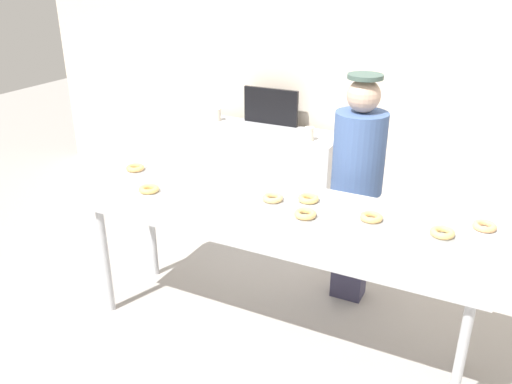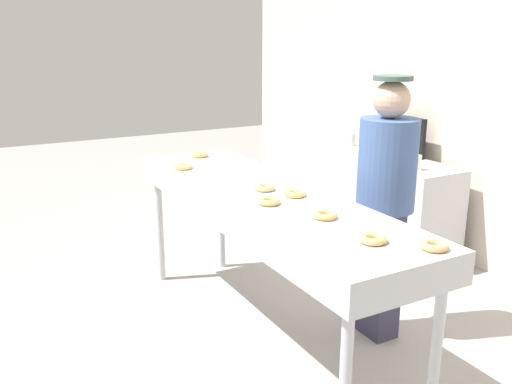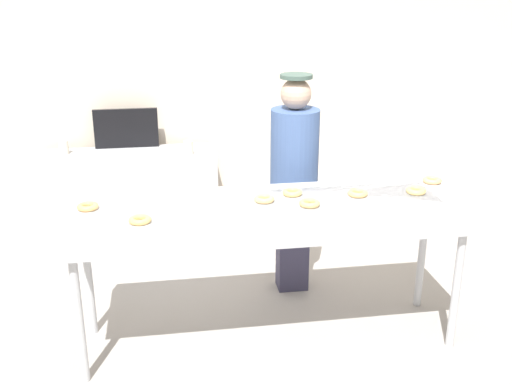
% 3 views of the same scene
% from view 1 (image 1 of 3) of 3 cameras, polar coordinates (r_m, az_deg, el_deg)
% --- Properties ---
extents(ground_plane, '(16.00, 16.00, 0.00)m').
position_cam_1_polar(ground_plane, '(3.88, 1.88, -15.15)').
color(ground_plane, '#9E9993').
extents(back_wall, '(8.00, 0.12, 3.25)m').
position_cam_1_polar(back_wall, '(5.28, 13.05, 14.28)').
color(back_wall, beige).
rests_on(back_wall, ground).
extents(fryer_conveyor, '(2.66, 0.72, 1.03)m').
position_cam_1_polar(fryer_conveyor, '(3.37, 2.09, -2.52)').
color(fryer_conveyor, '#B7BABF').
rests_on(fryer_conveyor, ground).
extents(glazed_donut_0, '(0.17, 0.17, 0.04)m').
position_cam_1_polar(glazed_donut_0, '(3.95, -12.96, 2.58)').
color(glazed_donut_0, '#ECAD61').
rests_on(glazed_donut_0, fryer_conveyor).
extents(glazed_donut_1, '(0.19, 0.19, 0.04)m').
position_cam_1_polar(glazed_donut_1, '(3.36, 5.70, -0.70)').
color(glazed_donut_1, '#E9BA64').
rests_on(glazed_donut_1, fryer_conveyor).
extents(glazed_donut_2, '(0.17, 0.17, 0.04)m').
position_cam_1_polar(glazed_donut_2, '(3.15, 5.35, -2.39)').
color(glazed_donut_2, tan).
rests_on(glazed_donut_2, fryer_conveyor).
extents(glazed_donut_3, '(0.19, 0.19, 0.04)m').
position_cam_1_polar(glazed_donut_3, '(3.55, -11.53, 0.31)').
color(glazed_donut_3, '#E8B763').
rests_on(glazed_donut_3, fryer_conveyor).
extents(glazed_donut_4, '(0.18, 0.18, 0.04)m').
position_cam_1_polar(glazed_donut_4, '(3.35, 1.80, -0.64)').
color(glazed_donut_4, '#DFB46E').
rests_on(glazed_donut_4, fryer_conveyor).
extents(glazed_donut_5, '(0.19, 0.19, 0.04)m').
position_cam_1_polar(glazed_donut_5, '(3.18, 12.38, -2.67)').
color(glazed_donut_5, '#E5B163').
rests_on(glazed_donut_5, fryer_conveyor).
extents(glazed_donut_6, '(0.17, 0.17, 0.04)m').
position_cam_1_polar(glazed_donut_6, '(3.11, 19.56, -4.17)').
color(glazed_donut_6, '#DFB667').
rests_on(glazed_donut_6, fryer_conveyor).
extents(glazed_donut_7, '(0.19, 0.19, 0.04)m').
position_cam_1_polar(glazed_donut_7, '(3.27, 23.53, -3.41)').
color(glazed_donut_7, '#EAAE6F').
rests_on(glazed_donut_7, fryer_conveyor).
extents(worker_baker, '(0.37, 0.37, 1.75)m').
position_cam_1_polar(worker_baker, '(3.86, 10.91, 1.78)').
color(worker_baker, '#34324A').
rests_on(worker_baker, ground).
extents(prep_counter, '(1.63, 0.55, 0.88)m').
position_cam_1_polar(prep_counter, '(5.51, 0.56, 2.45)').
color(prep_counter, '#B7BABF').
rests_on(prep_counter, ground).
extents(paper_cup_0, '(0.09, 0.09, 0.13)m').
position_cam_1_polar(paper_cup_0, '(5.03, 5.77, 6.29)').
color(paper_cup_0, beige).
rests_on(paper_cup_0, prep_counter).
extents(paper_cup_1, '(0.09, 0.09, 0.13)m').
position_cam_1_polar(paper_cup_1, '(5.67, -4.28, 8.36)').
color(paper_cup_1, beige).
rests_on(paper_cup_1, prep_counter).
extents(menu_display, '(0.60, 0.04, 0.37)m').
position_cam_1_polar(menu_display, '(5.51, 1.61, 9.27)').
color(menu_display, black).
rests_on(menu_display, prep_counter).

